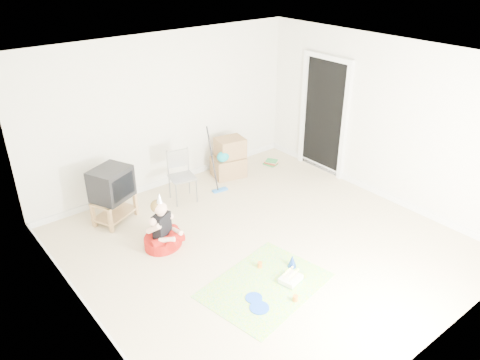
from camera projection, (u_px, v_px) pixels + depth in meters
ground at (263, 244)px, 6.64m from camera, size 5.00×5.00×0.00m
doorway_recess at (324, 117)px, 8.38m from camera, size 0.02×0.90×2.05m
tv_stand at (114, 207)px, 7.10m from camera, size 0.74×0.62×0.39m
crt_tv at (111, 184)px, 6.92m from camera, size 0.70×0.65×0.48m
folding_chair at (182, 177)px, 7.59m from camera, size 0.46×0.44×0.86m
cardboard_boxes at (229, 158)px, 8.44m from camera, size 0.65×0.54×0.71m
floor_mop at (220, 177)px, 7.94m from camera, size 0.28×0.37×1.09m
book_pile at (271, 162)px, 8.99m from camera, size 0.24×0.27×0.10m
seated_woman at (163, 234)px, 6.53m from camera, size 0.77×0.77×0.84m
party_mat at (265, 285)px, 5.84m from camera, size 1.70×1.36×0.01m
birthday_cake at (291, 279)px, 5.89m from camera, size 0.31×0.27×0.14m
blue_plate_near at (254, 298)px, 5.62m from camera, size 0.24×0.24×0.01m
blue_plate_far at (259, 308)px, 5.47m from camera, size 0.26×0.26×0.01m
orange_cup_near at (260, 265)px, 6.15m from camera, size 0.07×0.07×0.07m
orange_cup_far at (295, 298)px, 5.57m from camera, size 0.08×0.08×0.07m
blue_party_hat at (292, 261)px, 6.14m from camera, size 0.13×0.13×0.18m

